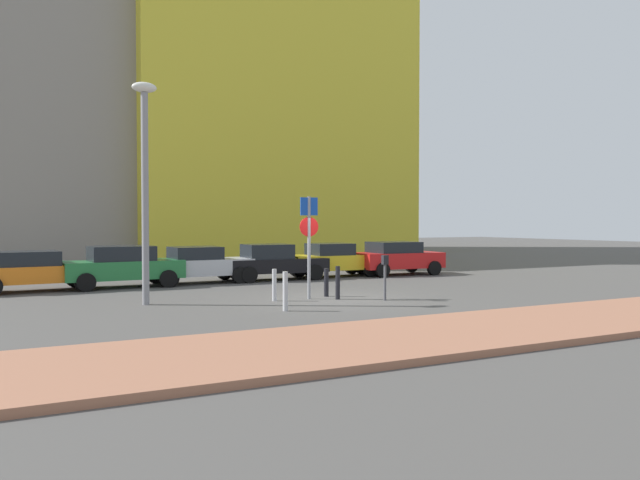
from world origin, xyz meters
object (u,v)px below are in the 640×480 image
Objects in this scene: parked_car_silver at (198,264)px; parked_car_black at (273,262)px; traffic_bollard_near at (338,283)px; traffic_bollard_far at (285,291)px; parked_car_orange at (34,270)px; parked_car_green at (122,266)px; traffic_bollard_mid at (326,282)px; parking_sign_post at (309,234)px; street_lamp at (145,173)px; parked_car_yellow at (332,260)px; traffic_bollard_edge at (274,285)px; parking_meter at (385,271)px; parked_car_red at (397,257)px.

parked_car_black is at bearing -1.74° from parked_car_silver.
traffic_bollard_far reaches higher than traffic_bollard_near.
parked_car_orange is 1.00× the size of parked_car_green.
traffic_bollard_mid is (-0.75, -6.04, -0.30)m from parked_car_black.
parked_car_silver is at bearing 108.62° from traffic_bollard_near.
traffic_bollard_near is (2.34, -6.94, -0.23)m from parked_car_silver.
parking_sign_post is at bearing -158.04° from traffic_bollard_mid.
parking_sign_post is 3.07m from traffic_bollard_far.
traffic_bollard_far is at bearing -44.81° from street_lamp.
traffic_bollard_near is at bearing -71.38° from parked_car_silver.
parked_car_yellow is 10.63m from traffic_bollard_far.
parked_car_silver is 6.43m from traffic_bollard_edge.
parked_car_black is 4.00× the size of traffic_bollard_far.
parked_car_green is (2.93, 0.02, 0.07)m from parked_car_orange.
parked_car_yellow is 0.65× the size of street_lamp.
traffic_bollard_far is (-6.16, -8.66, -0.21)m from parked_car_yellow.
parking_sign_post reaches higher than parked_car_yellow.
parked_car_green reaches higher than traffic_bollard_near.
parked_car_orange is 10.02m from traffic_bollard_far.
traffic_bollard_mid is at bearing -120.16° from parked_car_yellow.
parked_car_green is at bearing 127.88° from traffic_bollard_near.
parked_car_silver is 8.59m from parking_meter.
traffic_bollard_far is (-2.51, -2.38, 0.08)m from traffic_bollard_mid.
street_lamp reaches higher than parked_car_green.
parked_car_orange is at bearing -179.51° from parked_car_green.
traffic_bollard_mid is at bearing 87.52° from traffic_bollard_near.
parked_car_silver is at bearing 2.54° from parked_car_orange.
parked_car_black is 6.86m from traffic_bollard_edge.
parked_car_orange reaches higher than traffic_bollard_edge.
parked_car_yellow is 8.41m from parking_meter.
parking_sign_post is (-4.42, -6.60, 1.25)m from parked_car_yellow.
parked_car_red is at bearing 35.14° from traffic_bollard_edge.
parked_car_silver is 1.28× the size of parking_sign_post.
parked_car_yellow is 8.61m from traffic_bollard_edge.
parking_meter is 7.60m from street_lamp.
traffic_bollard_edge is at bearing 154.38° from parking_meter.
parking_sign_post is at bearing 49.96° from traffic_bollard_far.
street_lamp is (-0.28, -5.27, 2.99)m from parked_car_green.
parking_meter is at bearing -38.98° from traffic_bollard_near.
parked_car_silver is 3.82× the size of traffic_bollard_far.
parked_car_green is 7.76m from parking_sign_post.
parked_car_green is 9.92m from parking_meter.
street_lamp is (-3.16, -5.51, 3.04)m from parked_car_silver.
street_lamp is at bearing 165.97° from traffic_bollard_edge.
street_lamp is at bearing -119.88° from parked_car_silver.
parked_car_green is 1.03× the size of parked_car_yellow.
parked_car_silver is 6.58m from traffic_bollard_mid.
parked_car_yellow is 3.00× the size of parking_meter.
traffic_bollard_mid is 0.85× the size of traffic_bollard_far.
traffic_bollard_mid is (5.26, -5.90, -0.34)m from parked_car_green.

